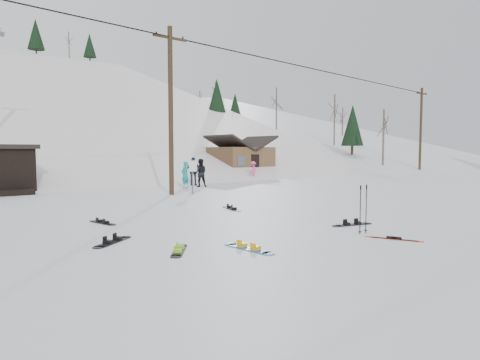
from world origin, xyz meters
TOP-DOWN VIEW (x-y plane):
  - ground at (0.00, 0.00)m, footprint 200.00×200.00m
  - ridge_right at (38.00, 50.00)m, footprint 45.66×93.98m
  - treeline_right at (36.00, 42.00)m, footprint 20.00×60.00m
  - utility_pole at (2.00, 14.00)m, footprint 2.00×0.26m
  - utility_pole_right at (34.00, 17.00)m, footprint 2.00×0.26m
  - trail_sign at (3.10, 13.58)m, footprint 0.50×0.09m
  - lift_hut at (-5.00, 20.94)m, footprint 3.40×4.10m
  - cabin at (15.00, 24.00)m, footprint 5.39×4.40m
  - hero_snowboard at (-3.05, 1.50)m, footprint 0.40×1.63m
  - hero_skis at (0.76, -0.11)m, footprint 0.66×1.43m
  - ski_poles at (0.82, 0.93)m, footprint 0.39×0.10m
  - board_scatter_a at (-5.33, 4.34)m, footprint 1.35×1.04m
  - board_scatter_b at (-4.42, 7.41)m, footprint 0.46×1.36m
  - board_scatter_c at (-4.48, 2.40)m, footprint 0.96×1.15m
  - board_scatter_d at (1.74, 1.97)m, footprint 1.46×0.61m
  - board_scatter_f at (1.03, 7.41)m, footprint 0.67×1.54m
  - skier_teal at (4.72, 17.03)m, footprint 0.72×0.60m
  - skier_dark at (5.97, 17.14)m, footprint 1.14×1.07m
  - skier_pink at (13.05, 20.02)m, footprint 1.13×0.95m
  - skier_navy at (6.24, 18.35)m, footprint 1.19×1.07m

SIDE VIEW (x-z plane):
  - ridge_right at x=38.00m, z-range -38.30..16.30m
  - ground at x=0.00m, z-range 0.00..0.00m
  - treeline_right at x=36.00m, z-range -5.00..5.00m
  - hero_skis at x=0.76m, z-range -0.02..0.06m
  - board_scatter_b at x=-4.42m, z-range -0.02..0.07m
  - board_scatter_c at x=-4.48m, z-range -0.02..0.07m
  - board_scatter_d at x=1.74m, z-range -0.03..0.08m
  - board_scatter_a at x=-5.33m, z-range -0.03..0.08m
  - board_scatter_f at x=1.03m, z-range -0.03..0.08m
  - hero_snowboard at x=-3.05m, z-range -0.03..0.09m
  - ski_poles at x=0.82m, z-range 0.02..1.44m
  - skier_pink at x=13.05m, z-range 0.00..1.52m
  - skier_teal at x=4.72m, z-range 0.00..1.69m
  - skier_dark at x=5.97m, z-range 0.00..1.86m
  - skier_navy at x=6.24m, z-range 0.00..1.94m
  - trail_sign at x=3.10m, z-range 0.35..2.20m
  - lift_hut at x=-5.00m, z-range -0.01..2.74m
  - cabin at x=15.00m, z-range -0.40..3.37m
  - utility_pole at x=2.00m, z-range 0.18..9.18m
  - utility_pole_right at x=34.00m, z-range 0.18..9.18m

